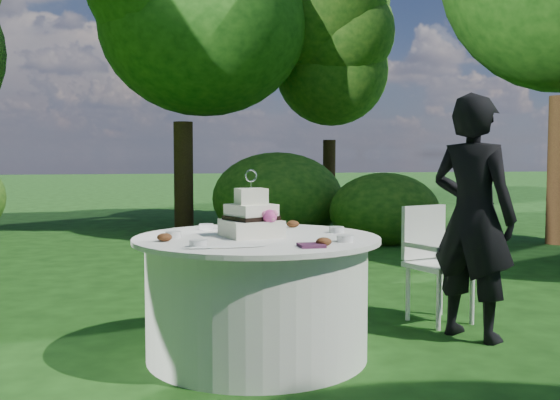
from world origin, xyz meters
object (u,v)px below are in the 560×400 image
Objects in this scene: cake at (252,219)px; chair at (433,254)px; guest at (473,217)px; table at (257,296)px; napkins at (311,245)px.

cake is 0.48× the size of chair.
guest reaches higher than cake.
table is at bearing -157.70° from chair.
napkins is at bearing -138.28° from chair.
table is 0.50m from cake.
guest is 0.62m from chair.
table is at bearing 61.61° from guest.
guest is at bearing 3.59° from table.
table is 1.62m from chair.
napkins is 0.32× the size of cake.
napkins is 0.60m from cake.
guest is 1.58m from cake.
cake is at bearing 114.90° from napkins.
chair is (1.28, 1.14, -0.26)m from napkins.
table is 3.62× the size of cake.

